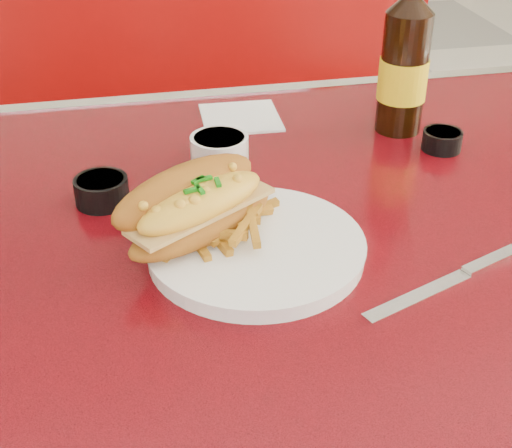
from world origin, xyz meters
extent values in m
cube|color=red|center=(0.00, 0.00, 0.75)|extent=(1.20, 0.80, 0.04)
cube|color=silver|center=(0.00, 0.40, 0.75)|extent=(1.22, 0.03, 0.04)
cylinder|color=silver|center=(0.00, 0.00, 0.37)|extent=(0.09, 0.09, 0.72)
cube|color=maroon|center=(0.00, 0.78, 0.23)|extent=(1.20, 0.50, 0.45)
cube|color=maroon|center=(0.00, 1.00, 0.68)|extent=(1.20, 0.08, 0.45)
cylinder|color=white|center=(-0.05, -0.07, 0.78)|extent=(0.25, 0.25, 0.02)
cylinder|color=white|center=(-0.05, -0.07, 0.79)|extent=(0.26, 0.26, 0.00)
ellipsoid|color=#AB631B|center=(-0.11, -0.05, 0.80)|extent=(0.20, 0.16, 0.04)
cube|color=tan|center=(-0.11, -0.05, 0.82)|extent=(0.17, 0.13, 0.01)
ellipsoid|color=yellow|center=(-0.11, -0.05, 0.83)|extent=(0.17, 0.13, 0.04)
ellipsoid|color=#AB631B|center=(-0.12, -0.03, 0.83)|extent=(0.20, 0.16, 0.07)
cube|color=silver|center=(0.00, -0.06, 0.79)|extent=(0.02, 0.10, 0.00)
cube|color=silver|center=(0.00, 0.00, 0.79)|extent=(0.02, 0.03, 0.00)
cylinder|color=white|center=(-0.06, 0.14, 0.79)|extent=(0.09, 0.09, 0.04)
cylinder|color=black|center=(-0.06, 0.14, 0.81)|extent=(0.08, 0.08, 0.01)
cylinder|color=black|center=(-0.21, 0.08, 0.79)|extent=(0.07, 0.07, 0.03)
cylinder|color=#F48858|center=(-0.21, 0.08, 0.80)|extent=(0.06, 0.06, 0.01)
cylinder|color=black|center=(0.25, 0.13, 0.78)|extent=(0.06, 0.06, 0.03)
cylinder|color=#F48858|center=(0.25, 0.13, 0.79)|extent=(0.05, 0.05, 0.01)
cylinder|color=black|center=(0.22, 0.21, 0.86)|extent=(0.08, 0.08, 0.17)
cone|color=black|center=(0.22, 0.21, 0.96)|extent=(0.08, 0.08, 0.03)
cylinder|color=yellow|center=(0.22, 0.21, 0.85)|extent=(0.08, 0.08, 0.06)
cube|color=silver|center=(0.09, -0.18, 0.77)|extent=(0.13, 0.06, 0.00)
cube|color=silver|center=(0.19, -0.14, 0.77)|extent=(0.08, 0.04, 0.01)
cube|color=white|center=(0.00, 0.29, 0.77)|extent=(0.12, 0.12, 0.00)
camera|label=1|loc=(-0.19, -0.70, 1.21)|focal=50.00mm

